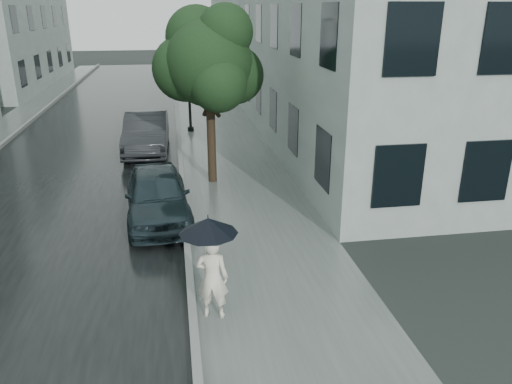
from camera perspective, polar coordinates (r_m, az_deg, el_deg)
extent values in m
plane|color=black|center=(10.29, 1.44, -10.24)|extent=(120.00, 120.00, 0.00)
cube|color=slate|center=(21.43, -3.92, 6.19)|extent=(3.50, 60.00, 0.01)
cube|color=slate|center=(21.33, -8.83, 6.12)|extent=(0.15, 60.00, 0.15)
cube|color=black|center=(21.61, -18.17, 5.33)|extent=(6.85, 60.00, 0.00)
cube|color=slate|center=(22.41, -27.07, 4.81)|extent=(0.15, 60.00, 0.15)
cube|color=#97A49F|center=(29.10, 5.21, 18.85)|extent=(7.00, 36.00, 9.00)
cube|color=black|center=(28.44, -1.98, 18.88)|extent=(0.08, 32.40, 7.20)
cube|color=black|center=(39.66, -23.01, 17.07)|extent=(0.08, 16.20, 6.40)
imported|color=silver|center=(8.90, -5.01, -9.73)|extent=(0.64, 0.50, 1.56)
cylinder|color=black|center=(8.61, -5.37, -6.69)|extent=(0.02, 0.02, 0.65)
cone|color=black|center=(8.41, -5.48, -3.86)|extent=(1.34, 1.34, 0.28)
cylinder|color=black|center=(8.35, -5.51, -2.86)|extent=(0.02, 0.02, 0.08)
cylinder|color=black|center=(8.78, -5.30, -8.76)|extent=(0.03, 0.03, 0.06)
cylinder|color=#332619|center=(15.68, -5.11, 5.93)|extent=(0.27, 0.27, 2.70)
sphere|color=#1E3D1C|center=(15.27, -5.40, 14.47)|extent=(2.58, 2.58, 2.58)
sphere|color=#1E3D1C|center=(15.68, -2.44, 13.22)|extent=(1.78, 1.78, 1.78)
sphere|color=#1E3D1C|center=(15.65, -8.11, 13.79)|extent=(1.99, 1.99, 1.99)
sphere|color=#1E3D1C|center=(14.65, -4.35, 12.27)|extent=(1.68, 1.68, 1.68)
sphere|color=#1E3D1C|center=(15.79, -6.78, 17.15)|extent=(1.89, 1.89, 1.89)
sphere|color=#1E3D1C|center=(15.05, -3.50, 17.84)|extent=(1.60, 1.60, 1.60)
cylinder|color=black|center=(22.36, -7.73, 12.83)|extent=(0.12, 0.12, 4.74)
cylinder|color=black|center=(22.76, -7.46, 7.16)|extent=(0.28, 0.28, 0.20)
cylinder|color=black|center=(22.11, -8.69, 18.86)|extent=(0.51, 0.20, 0.08)
sphere|color=silver|center=(22.04, -9.48, 18.69)|extent=(0.32, 0.32, 0.32)
imported|color=#1A282D|center=(13.15, -11.21, -0.31)|extent=(1.86, 4.06, 1.35)
imported|color=#232528|center=(19.64, -12.41, 6.67)|extent=(1.66, 4.51, 1.47)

